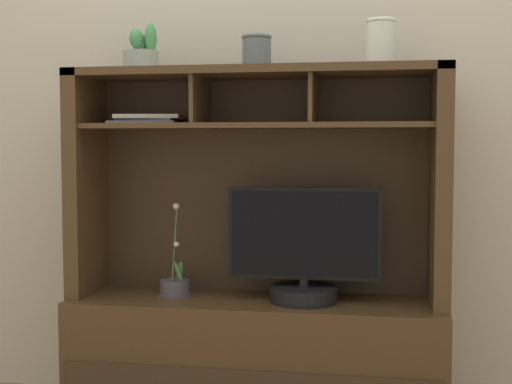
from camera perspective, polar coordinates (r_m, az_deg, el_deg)
back_wall at (r=2.93m, az=0.82°, el=10.15°), size 6.00×0.02×2.80m
media_console at (r=2.76m, az=0.02°, el=-10.25°), size 1.43×0.47×1.37m
tv_monitor at (r=2.64m, az=3.93°, el=-5.20°), size 0.57×0.25×0.43m
potted_orchid at (r=2.79m, az=-6.63°, el=-7.63°), size 0.13×0.13×0.36m
magazine_stack_left at (r=2.79m, az=-8.86°, el=5.88°), size 0.30×0.25×0.04m
potted_succulent at (r=2.83m, az=-9.35°, el=10.97°), size 0.16×0.16×0.19m
ceramic_vase at (r=2.64m, az=10.17°, el=11.96°), size 0.11×0.11×0.17m
accent_vase at (r=2.70m, az=0.05°, el=11.40°), size 0.12×0.12×0.13m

